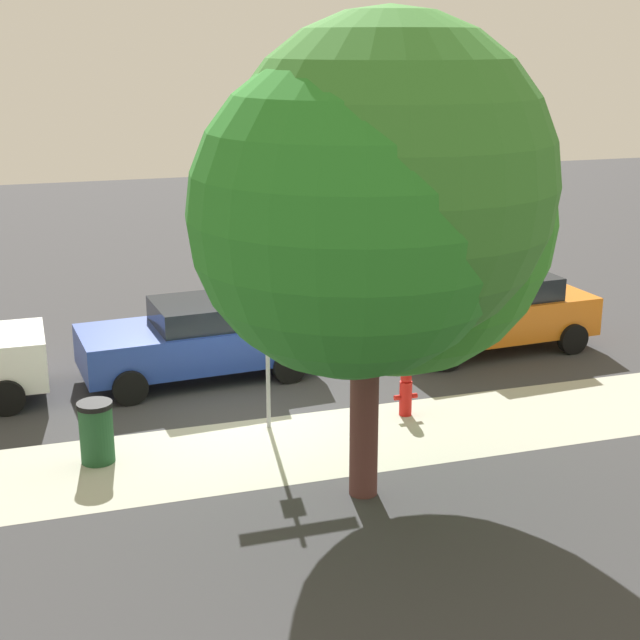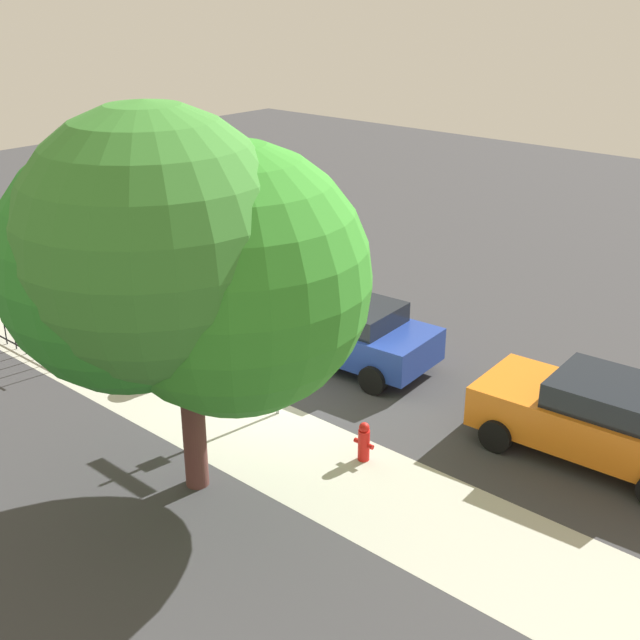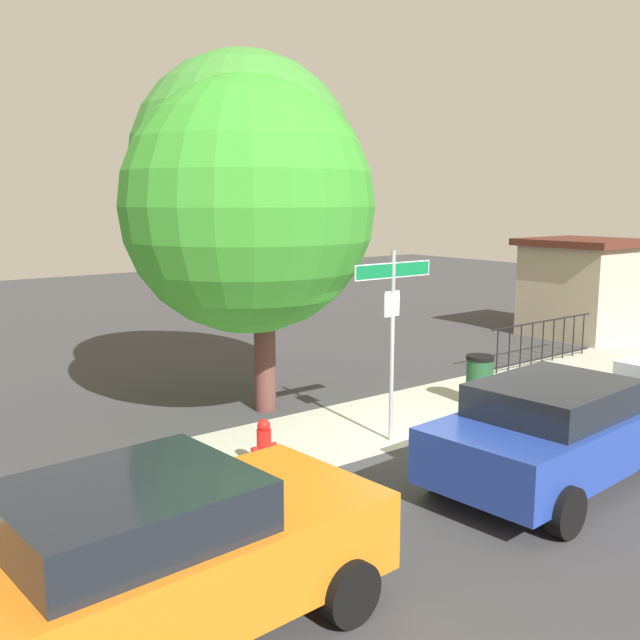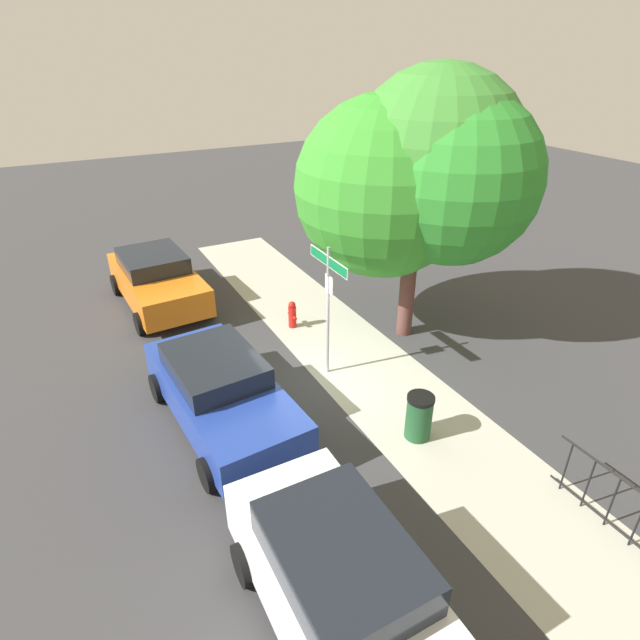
# 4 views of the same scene
# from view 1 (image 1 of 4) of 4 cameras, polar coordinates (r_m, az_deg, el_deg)

# --- Properties ---
(ground_plane) EXTENTS (60.00, 60.00, 0.00)m
(ground_plane) POSITION_cam_1_polar(r_m,az_deg,el_deg) (16.39, -4.36, -6.05)
(ground_plane) COLOR #38383A
(sidewalk_strip) EXTENTS (24.00, 2.60, 0.00)m
(sidewalk_strip) POSITION_cam_1_polar(r_m,az_deg,el_deg) (14.91, -10.74, -8.70)
(sidewalk_strip) COLOR #AEAF9F
(sidewalk_strip) RESTS_ON ground_plane
(street_sign) EXTENTS (1.64, 0.07, 3.19)m
(street_sign) POSITION_cam_1_polar(r_m,az_deg,el_deg) (15.35, -3.24, 1.30)
(street_sign) COLOR #9EA0A5
(street_sign) RESTS_ON ground_plane
(shade_tree) EXTENTS (5.37, 5.45, 6.71)m
(shade_tree) POSITION_cam_1_polar(r_m,az_deg,el_deg) (12.40, 3.72, 6.86)
(shade_tree) COLOR #55312D
(shade_tree) RESTS_ON ground_plane
(car_orange) EXTENTS (4.45, 2.36, 1.59)m
(car_orange) POSITION_cam_1_polar(r_m,az_deg,el_deg) (20.18, 10.24, 0.58)
(car_orange) COLOR orange
(car_orange) RESTS_ON ground_plane
(car_blue) EXTENTS (4.58, 2.34, 1.52)m
(car_blue) POSITION_cam_1_polar(r_m,az_deg,el_deg) (18.28, -7.22, -1.07)
(car_blue) COLOR #213B99
(car_blue) RESTS_ON ground_plane
(fire_hydrant) EXTENTS (0.42, 0.22, 0.78)m
(fire_hydrant) POSITION_cam_1_polar(r_m,az_deg,el_deg) (16.49, 5.20, -4.49)
(fire_hydrant) COLOR red
(fire_hydrant) RESTS_ON ground_plane
(trash_bin) EXTENTS (0.55, 0.55, 0.98)m
(trash_bin) POSITION_cam_1_polar(r_m,az_deg,el_deg) (15.03, -13.35, -6.60)
(trash_bin) COLOR #1E4C28
(trash_bin) RESTS_ON ground_plane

